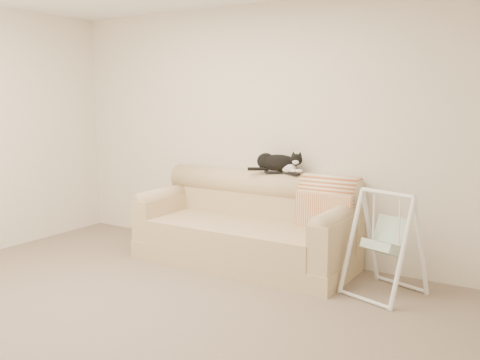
# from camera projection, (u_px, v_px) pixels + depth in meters

# --- Properties ---
(ground_plane) EXTENTS (5.00, 5.00, 0.00)m
(ground_plane) POSITION_uv_depth(u_px,v_px,m) (135.00, 315.00, 4.12)
(ground_plane) COLOR #786658
(ground_plane) RESTS_ON ground
(room_shell) EXTENTS (5.04, 4.04, 2.60)m
(room_shell) POSITION_uv_depth(u_px,v_px,m) (128.00, 116.00, 3.88)
(room_shell) COLOR beige
(room_shell) RESTS_ON ground
(sofa) EXTENTS (2.20, 0.93, 0.90)m
(sofa) POSITION_uv_depth(u_px,v_px,m) (248.00, 228.00, 5.39)
(sofa) COLOR tan
(sofa) RESTS_ON ground
(remote_a) EXTENTS (0.19, 0.10, 0.03)m
(remote_a) POSITION_uv_depth(u_px,v_px,m) (273.00, 172.00, 5.40)
(remote_a) COLOR black
(remote_a) RESTS_ON sofa
(remote_b) EXTENTS (0.18, 0.10, 0.02)m
(remote_b) POSITION_uv_depth(u_px,v_px,m) (292.00, 174.00, 5.29)
(remote_b) COLOR black
(remote_b) RESTS_ON sofa
(tuxedo_cat) EXTENTS (0.56, 0.30, 0.22)m
(tuxedo_cat) POSITION_uv_depth(u_px,v_px,m) (278.00, 163.00, 5.38)
(tuxedo_cat) COLOR black
(tuxedo_cat) RESTS_ON sofa
(throw_blanket) EXTENTS (0.56, 0.38, 0.58)m
(throw_blanket) POSITION_uv_depth(u_px,v_px,m) (330.00, 196.00, 5.11)
(throw_blanket) COLOR #B85527
(throw_blanket) RESTS_ON sofa
(baby_swing) EXTENTS (0.69, 0.71, 0.90)m
(baby_swing) POSITION_uv_depth(u_px,v_px,m) (386.00, 243.00, 4.49)
(baby_swing) COLOR white
(baby_swing) RESTS_ON ground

